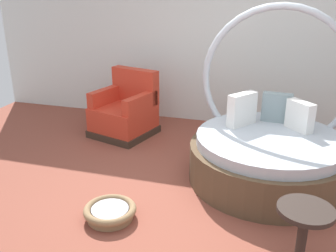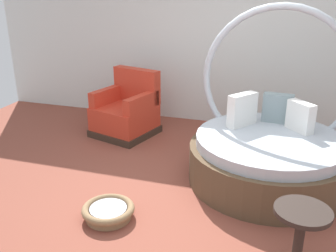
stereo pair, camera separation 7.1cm
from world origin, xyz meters
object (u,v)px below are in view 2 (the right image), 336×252
object	(u,v)px
red_armchair	(127,112)
pet_basket	(108,211)
round_daybed	(269,148)
side_table	(302,220)

from	to	relation	value
red_armchair	pet_basket	xyz separation A→B (m)	(0.69, -2.08, -0.26)
red_armchair	pet_basket	world-z (taller)	red_armchair
round_daybed	red_armchair	xyz separation A→B (m)	(-2.10, 0.81, -0.05)
pet_basket	red_armchair	bearing A→B (deg)	108.39
pet_basket	side_table	bearing A→B (deg)	-4.49
pet_basket	round_daybed	bearing A→B (deg)	42.14
side_table	round_daybed	bearing A→B (deg)	102.96
round_daybed	pet_basket	bearing A→B (deg)	-137.86
round_daybed	red_armchair	distance (m)	2.25
pet_basket	side_table	world-z (taller)	side_table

